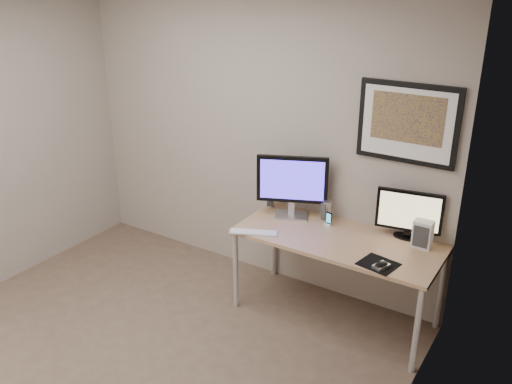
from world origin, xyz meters
TOP-DOWN VIEW (x-y plane):
  - floor at (0.00, 0.00)m, footprint 3.60×3.60m
  - room at (0.00, 0.45)m, footprint 3.60×3.60m
  - desk at (1.00, 1.35)m, footprint 1.60×0.70m
  - framed_art at (1.35, 1.68)m, footprint 0.75×0.04m
  - monitor_large at (0.50, 1.49)m, footprint 0.55×0.28m
  - monitor_tv at (1.45, 1.63)m, footprint 0.50×0.15m
  - speaker_left at (0.24, 1.59)m, footprint 0.09×0.09m
  - speaker_right at (0.79, 1.58)m, footprint 0.09×0.09m
  - phone_dock at (0.84, 1.51)m, footprint 0.06×0.06m
  - keyboard at (0.40, 1.06)m, footprint 0.40×0.25m
  - mousepad at (1.42, 1.12)m, footprint 0.29×0.27m
  - mouse at (1.45, 1.08)m, footprint 0.10×0.14m
  - fan_unit at (1.59, 1.54)m, footprint 0.14×0.10m

SIDE VIEW (x-z plane):
  - floor at x=0.00m, z-range 0.00..0.00m
  - desk at x=1.00m, z-range 0.30..1.03m
  - mousepad at x=1.42m, z-range 0.73..0.73m
  - keyboard at x=0.40m, z-range 0.73..0.74m
  - mouse at x=1.45m, z-range 0.73..0.77m
  - phone_dock at x=0.84m, z-range 0.73..0.85m
  - speaker_left at x=0.24m, z-range 0.73..0.90m
  - speaker_right at x=0.79m, z-range 0.73..0.91m
  - fan_unit at x=1.59m, z-range 0.73..0.94m
  - monitor_tv at x=1.45m, z-range 0.74..1.14m
  - monitor_large at x=0.50m, z-range 0.76..1.30m
  - framed_art at x=1.35m, z-range 1.32..1.92m
  - room at x=0.00m, z-range -0.16..3.44m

